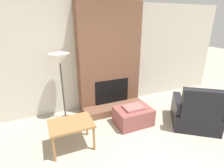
% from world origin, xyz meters
% --- Properties ---
extents(wall_back, '(7.30, 0.06, 2.60)m').
position_xyz_m(wall_back, '(0.00, 2.82, 1.30)').
color(wall_back, beige).
rests_on(wall_back, ground_plane).
extents(fireplace, '(1.56, 0.75, 2.60)m').
position_xyz_m(fireplace, '(0.00, 2.59, 1.21)').
color(fireplace, brown).
rests_on(fireplace, ground_plane).
extents(ottoman, '(0.78, 0.57, 0.43)m').
position_xyz_m(ottoman, '(0.15, 1.60, 0.20)').
color(ottoman, '#8C4C47').
rests_on(ottoman, ground_plane).
extents(armchair, '(1.29, 1.30, 0.96)m').
position_xyz_m(armchair, '(1.35, 1.01, 0.28)').
color(armchair, black).
rests_on(armchair, ground_plane).
extents(side_table, '(0.76, 0.54, 0.51)m').
position_xyz_m(side_table, '(-1.24, 1.38, 0.44)').
color(side_table, '#9E7042').
rests_on(side_table, ground_plane).
extents(floor_lamp_left, '(0.42, 0.42, 1.54)m').
position_xyz_m(floor_lamp_left, '(-1.20, 2.42, 1.36)').
color(floor_lamp_left, '#333333').
rests_on(floor_lamp_left, ground_plane).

